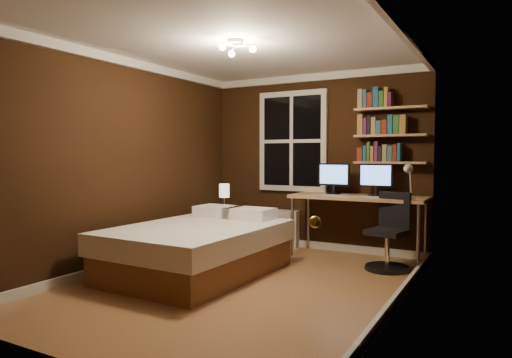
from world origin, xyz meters
The scene contains 24 objects.
floor centered at (0.00, 0.00, 0.00)m, with size 4.20×4.20×0.00m, color olive.
wall_back centered at (0.00, 2.10, 1.25)m, with size 3.20×0.04×2.50m, color black.
wall_left centered at (-1.60, 0.00, 1.25)m, with size 0.04×4.20×2.50m, color black.
wall_right centered at (1.60, 0.00, 1.25)m, with size 0.04×4.20×2.50m, color black.
ceiling centered at (0.00, 0.00, 2.50)m, with size 3.20×4.20×0.02m, color white.
window centered at (-0.35, 2.06, 1.55)m, with size 1.06×0.06×1.46m, color silver.
door centered at (1.59, -1.55, 1.02)m, with size 0.03×0.82×2.05m, color black, non-canonical shape.
door_knob centered at (1.55, -1.85, 1.00)m, with size 0.06×0.06×0.06m, color gold.
ceiling_fixture centered at (0.00, -0.10, 2.40)m, with size 0.44×0.44×0.18m, color beige, non-canonical shape.
bookshelf_lower centered at (1.08, 1.98, 1.25)m, with size 0.92×0.22×0.03m, color tan.
books_row_lower centered at (1.08, 1.98, 1.38)m, with size 0.60×0.16×0.23m, color maroon, non-canonical shape.
bookshelf_middle centered at (1.08, 1.98, 1.60)m, with size 0.92×0.22×0.03m, color tan.
books_row_middle centered at (1.08, 1.98, 1.73)m, with size 0.54×0.16×0.23m, color #195573, non-canonical shape.
bookshelf_upper centered at (1.08, 1.98, 1.95)m, with size 0.92×0.22×0.03m, color tan.
books_row_upper centered at (1.08, 1.98, 2.08)m, with size 0.42×0.16×0.23m, color #2C6029, non-canonical shape.
bed centered at (-0.63, 0.11, 0.29)m, with size 1.51×2.07×0.69m.
nightstand centered at (-1.23, 1.58, 0.25)m, with size 0.39×0.39×0.49m, color brown.
bedside_lamp centered at (-1.23, 1.58, 0.71)m, with size 0.15×0.15×0.43m, color white, non-canonical shape.
radiator centered at (-0.41, 2.00, 0.27)m, with size 0.36×0.13×0.54m, color beige.
desk centered at (0.72, 1.76, 0.76)m, with size 1.73×0.65×0.82m.
monitor_left centered at (0.37, 1.84, 1.03)m, with size 0.43×0.12×0.42m, color black, non-canonical shape.
monitor_right centered at (0.93, 1.84, 1.03)m, with size 0.43×0.12×0.42m, color black, non-canonical shape.
desk_lamp centered at (1.40, 1.57, 1.04)m, with size 0.14×0.32×0.44m, color silver, non-canonical shape.
office_chair centered at (1.22, 1.35, 0.34)m, with size 0.50×0.50×0.91m.
Camera 1 is at (2.42, -4.05, 1.35)m, focal length 32.00 mm.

